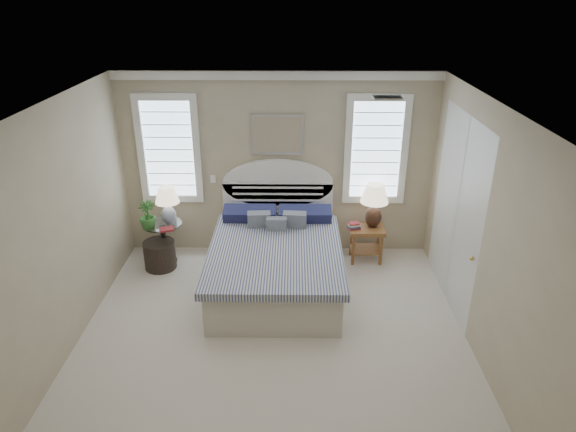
# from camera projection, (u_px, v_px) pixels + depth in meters

# --- Properties ---
(floor) EXTENTS (4.50, 5.00, 0.01)m
(floor) POSITION_uv_depth(u_px,v_px,m) (272.00, 353.00, 5.71)
(floor) COLOR silver
(floor) RESTS_ON ground
(ceiling) EXTENTS (4.50, 5.00, 0.01)m
(ceiling) POSITION_uv_depth(u_px,v_px,m) (268.00, 113.00, 4.59)
(ceiling) COLOR white
(ceiling) RESTS_ON wall_back
(wall_back) EXTENTS (4.50, 0.02, 2.70)m
(wall_back) POSITION_uv_depth(u_px,v_px,m) (278.00, 166.00, 7.43)
(wall_back) COLOR tan
(wall_back) RESTS_ON floor
(wall_left) EXTENTS (0.02, 5.00, 2.70)m
(wall_left) POSITION_uv_depth(u_px,v_px,m) (48.00, 245.00, 5.18)
(wall_left) COLOR tan
(wall_left) RESTS_ON floor
(wall_right) EXTENTS (0.02, 5.00, 2.70)m
(wall_right) POSITION_uv_depth(u_px,v_px,m) (495.00, 247.00, 5.13)
(wall_right) COLOR tan
(wall_right) RESTS_ON floor
(crown_molding) EXTENTS (4.50, 0.08, 0.12)m
(crown_molding) POSITION_uv_depth(u_px,v_px,m) (277.00, 75.00, 6.86)
(crown_molding) COLOR white
(crown_molding) RESTS_ON wall_back
(hvac_vent) EXTENTS (0.30, 0.20, 0.02)m
(hvac_vent) POSITION_uv_depth(u_px,v_px,m) (387.00, 97.00, 5.32)
(hvac_vent) COLOR #B2B2B2
(hvac_vent) RESTS_ON ceiling
(switch_plate) EXTENTS (0.08, 0.01, 0.12)m
(switch_plate) POSITION_uv_depth(u_px,v_px,m) (213.00, 179.00, 7.51)
(switch_plate) COLOR white
(switch_plate) RESTS_ON wall_back
(window_left) EXTENTS (0.90, 0.06, 1.60)m
(window_left) POSITION_uv_depth(u_px,v_px,m) (169.00, 149.00, 7.32)
(window_left) COLOR #C6E1FB
(window_left) RESTS_ON wall_back
(window_right) EXTENTS (0.90, 0.06, 1.60)m
(window_right) POSITION_uv_depth(u_px,v_px,m) (376.00, 150.00, 7.29)
(window_right) COLOR #C6E1FB
(window_right) RESTS_ON wall_back
(painting) EXTENTS (0.74, 0.04, 0.58)m
(painting) POSITION_uv_depth(u_px,v_px,m) (277.00, 135.00, 7.20)
(painting) COLOR silver
(painting) RESTS_ON wall_back
(closet_door) EXTENTS (0.02, 1.80, 2.40)m
(closet_door) POSITION_uv_depth(u_px,v_px,m) (456.00, 212.00, 6.28)
(closet_door) COLOR silver
(closet_door) RESTS_ON floor
(bed) EXTENTS (1.72, 2.28, 1.47)m
(bed) POSITION_uv_depth(u_px,v_px,m) (276.00, 259.00, 6.88)
(bed) COLOR #B6B09F
(bed) RESTS_ON floor
(side_table_left) EXTENTS (0.56, 0.56, 0.63)m
(side_table_left) POSITION_uv_depth(u_px,v_px,m) (164.00, 238.00, 7.43)
(side_table_left) COLOR black
(side_table_left) RESTS_ON floor
(nightstand_right) EXTENTS (0.50, 0.40, 0.53)m
(nightstand_right) POSITION_uv_depth(u_px,v_px,m) (366.00, 236.00, 7.49)
(nightstand_right) COLOR olive
(nightstand_right) RESTS_ON floor
(floor_pot) EXTENTS (0.50, 0.50, 0.41)m
(floor_pot) POSITION_uv_depth(u_px,v_px,m) (160.00, 255.00, 7.36)
(floor_pot) COLOR black
(floor_pot) RESTS_ON floor
(lamp_left) EXTENTS (0.43, 0.43, 0.56)m
(lamp_left) POSITION_uv_depth(u_px,v_px,m) (167.00, 201.00, 7.20)
(lamp_left) COLOR silver
(lamp_left) RESTS_ON side_table_left
(lamp_right) EXTENTS (0.51, 0.51, 0.65)m
(lamp_right) POSITION_uv_depth(u_px,v_px,m) (374.00, 201.00, 7.32)
(lamp_right) COLOR black
(lamp_right) RESTS_ON nightstand_right
(potted_plant) EXTENTS (0.25, 0.25, 0.41)m
(potted_plant) POSITION_uv_depth(u_px,v_px,m) (147.00, 215.00, 7.09)
(potted_plant) COLOR #2E7430
(potted_plant) RESTS_ON side_table_left
(books_left) EXTENTS (0.23, 0.20, 0.03)m
(books_left) POSITION_uv_depth(u_px,v_px,m) (167.00, 229.00, 7.13)
(books_left) COLOR maroon
(books_left) RESTS_ON side_table_left
(books_right) EXTENTS (0.20, 0.17, 0.09)m
(books_right) POSITION_uv_depth(u_px,v_px,m) (354.00, 226.00, 7.38)
(books_right) COLOR maroon
(books_right) RESTS_ON nightstand_right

